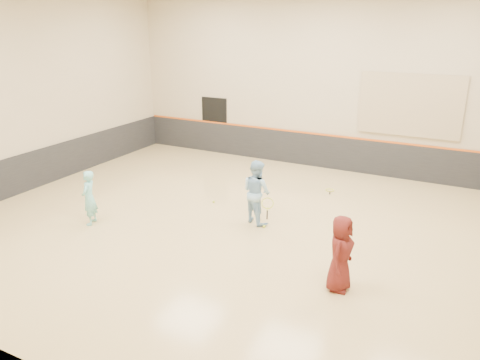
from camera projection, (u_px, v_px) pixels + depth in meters
The scene contains 14 objects.
room at pixel (250, 200), 11.75m from camera, with size 15.04×12.04×6.22m.
wainscot_back at pixel (323, 151), 16.83m from camera, with size 14.90×0.04×1.20m, color #232326.
wainscot_left at pixel (42, 167), 15.05m from camera, with size 0.04×11.90×1.20m, color #232326.
accent_stripe at pixel (324, 135), 16.62m from camera, with size 14.90×0.03×0.06m, color #D85914.
acoustic_panel at pixel (410, 105), 14.98m from camera, with size 3.20×0.08×2.00m, color tan.
doorway at pixel (215, 125), 18.62m from camera, with size 1.10×0.05×2.20m, color black.
girl at pixel (89, 198), 12.13m from camera, with size 0.53×0.35×1.46m, color #7EDBD8.
instructor at pixel (257, 192), 12.20m from camera, with size 0.83×0.65×1.70m, color #95C3E6.
young_man at pixel (341, 253), 9.15m from camera, with size 0.77×0.50×1.57m, color #581815.
held_racket at pixel (268, 203), 11.96m from camera, with size 0.49×0.49×0.55m, color gold, non-canonical shape.
spare_racket at pixel (330, 190), 14.72m from camera, with size 0.61×0.61×0.05m, color yellow, non-canonical shape.
ball_under_racket at pixel (264, 226), 12.12m from camera, with size 0.07×0.07×0.07m, color #D6EB36.
ball_in_hand at pixel (342, 251), 8.96m from camera, with size 0.07×0.07×0.07m, color gold.
ball_beside_spare at pixel (214, 202), 13.74m from camera, with size 0.07×0.07×0.07m, color #C7DC33.
Camera 1 is at (4.78, -9.83, 5.15)m, focal length 35.00 mm.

